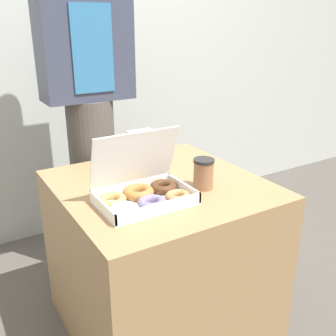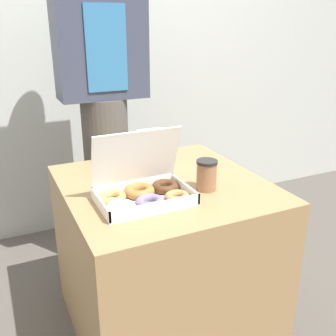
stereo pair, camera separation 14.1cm
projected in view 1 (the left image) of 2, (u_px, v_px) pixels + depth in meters
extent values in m
plane|color=#4C4742|center=(161.00, 320.00, 1.85)|extent=(14.00, 14.00, 0.00)
cube|color=#B2B7B2|center=(62.00, 25.00, 2.30)|extent=(10.00, 0.05, 2.60)
cube|color=#99754C|center=(160.00, 257.00, 1.73)|extent=(0.80, 0.81, 0.70)
cube|color=white|center=(145.00, 203.00, 1.43)|extent=(0.34, 0.22, 0.01)
cube|color=white|center=(103.00, 207.00, 1.34)|extent=(0.01, 0.22, 0.04)
cube|color=white|center=(183.00, 187.00, 1.50)|extent=(0.01, 0.22, 0.04)
cube|color=white|center=(160.00, 208.00, 1.33)|extent=(0.34, 0.01, 0.04)
cube|color=white|center=(132.00, 187.00, 1.50)|extent=(0.34, 0.01, 0.04)
cube|color=white|center=(135.00, 158.00, 1.44)|extent=(0.34, 0.08, 0.21)
torus|color=white|center=(125.00, 210.00, 1.33)|extent=(0.13, 0.13, 0.03)
torus|color=tan|center=(112.00, 200.00, 1.41)|extent=(0.11, 0.11, 0.03)
torus|color=slate|center=(152.00, 203.00, 1.38)|extent=(0.11, 0.11, 0.03)
torus|color=#A87038|center=(139.00, 192.00, 1.46)|extent=(0.16, 0.16, 0.04)
torus|color=#B27F4C|center=(178.00, 197.00, 1.43)|extent=(0.13, 0.13, 0.03)
torus|color=#4C2D19|center=(163.00, 187.00, 1.51)|extent=(0.13, 0.13, 0.03)
cylinder|color=#8C6042|center=(203.00, 175.00, 1.54)|extent=(0.08, 0.08, 0.11)
cylinder|color=black|center=(204.00, 161.00, 1.52)|extent=(0.08, 0.08, 0.01)
cube|color=silver|center=(140.00, 145.00, 1.85)|extent=(0.12, 0.05, 0.14)
cylinder|color=#4C4742|center=(95.00, 189.00, 2.10)|extent=(0.24, 0.24, 0.96)
cube|color=#383D51|center=(84.00, 34.00, 1.83)|extent=(0.43, 0.19, 0.61)
cube|color=teal|center=(93.00, 49.00, 1.77)|extent=(0.19, 0.01, 0.39)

